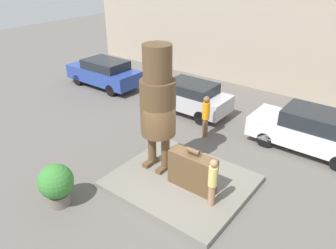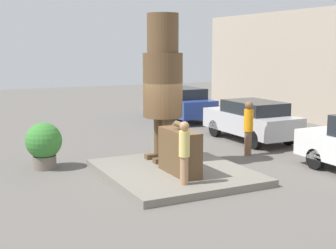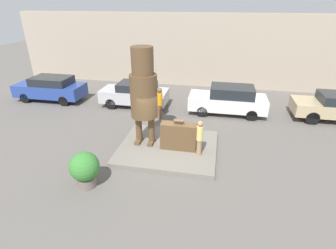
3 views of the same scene
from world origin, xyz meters
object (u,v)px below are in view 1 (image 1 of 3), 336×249
(tourist, at_px, (213,181))
(worker_hivis, at_px, (206,115))
(giant_suitcase, at_px, (192,171))
(parked_car_blue, at_px, (104,72))
(parked_car_silver, at_px, (188,96))
(statue_figure, at_px, (158,100))
(parked_car_white, at_px, (311,130))
(planter_pot, at_px, (56,184))

(tourist, height_order, worker_hivis, worker_hivis)
(giant_suitcase, bearing_deg, parked_car_blue, 152.35)
(giant_suitcase, height_order, worker_hivis, worker_hivis)
(parked_car_blue, relative_size, parked_car_silver, 1.08)
(parked_car_silver, height_order, worker_hivis, worker_hivis)
(tourist, bearing_deg, parked_car_silver, 130.15)
(statue_figure, bearing_deg, parked_car_white, 51.25)
(giant_suitcase, bearing_deg, statue_figure, 170.23)
(tourist, height_order, parked_car_silver, tourist)
(planter_pot, distance_m, worker_hivis, 6.48)
(parked_car_silver, relative_size, planter_pot, 3.04)
(statue_figure, height_order, parked_car_blue, statue_figure)
(parked_car_blue, distance_m, planter_pot, 10.20)
(planter_pot, bearing_deg, giant_suitcase, 45.71)
(planter_pot, xyz_separation_m, worker_hivis, (1.27, 6.35, 0.24))
(tourist, bearing_deg, giant_suitcase, 158.56)
(parked_car_blue, bearing_deg, parked_car_silver, -179.58)
(giant_suitcase, height_order, parked_car_blue, same)
(planter_pot, bearing_deg, worker_hivis, 78.71)
(tourist, bearing_deg, planter_pot, -145.81)
(statue_figure, distance_m, tourist, 3.07)
(tourist, distance_m, planter_pot, 4.62)
(giant_suitcase, bearing_deg, parked_car_silver, 125.67)
(parked_car_blue, bearing_deg, statue_figure, 149.25)
(worker_hivis, bearing_deg, parked_car_silver, 141.23)
(parked_car_blue, bearing_deg, tourist, 152.89)
(statue_figure, distance_m, parked_car_white, 6.23)
(parked_car_blue, height_order, worker_hivis, worker_hivis)
(parked_car_silver, distance_m, parked_car_white, 5.70)
(statue_figure, height_order, planter_pot, statue_figure)
(tourist, relative_size, parked_car_silver, 0.38)
(parked_car_blue, relative_size, worker_hivis, 2.49)
(giant_suitcase, xyz_separation_m, worker_hivis, (-1.62, 3.40, 0.19))
(statue_figure, xyz_separation_m, worker_hivis, (-0.04, 3.12, -1.72))
(parked_car_white, bearing_deg, parked_car_blue, 0.00)
(statue_figure, height_order, giant_suitcase, statue_figure)
(parked_car_white, relative_size, planter_pot, 3.25)
(tourist, bearing_deg, parked_car_blue, 152.89)
(statue_figure, bearing_deg, tourist, -14.26)
(giant_suitcase, height_order, parked_car_white, parked_car_white)
(parked_car_silver, distance_m, worker_hivis, 2.49)
(giant_suitcase, relative_size, worker_hivis, 0.86)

